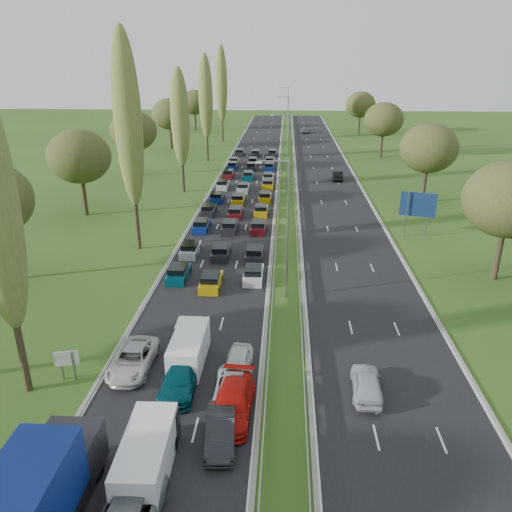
# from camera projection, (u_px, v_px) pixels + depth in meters

# --- Properties ---
(ground) EXTENTS (260.00, 260.00, 0.00)m
(ground) POSITION_uv_depth(u_px,v_px,m) (287.00, 191.00, 77.63)
(ground) COLOR #284A17
(ground) RESTS_ON ground
(near_carriageway) EXTENTS (10.50, 215.00, 0.04)m
(near_carriageway) POSITION_uv_depth(u_px,v_px,m) (245.00, 187.00, 80.32)
(near_carriageway) COLOR black
(near_carriageway) RESTS_ON ground
(far_carriageway) EXTENTS (10.50, 215.00, 0.04)m
(far_carriageway) POSITION_uv_depth(u_px,v_px,m) (329.00, 188.00, 79.58)
(far_carriageway) COLOR black
(far_carriageway) RESTS_ON ground
(central_reservation) EXTENTS (2.36, 215.00, 0.32)m
(central_reservation) POSITION_uv_depth(u_px,v_px,m) (287.00, 184.00, 79.75)
(central_reservation) COLOR gray
(central_reservation) RESTS_ON ground
(lamp_columns) EXTENTS (0.18, 140.18, 12.00)m
(lamp_columns) POSITION_uv_depth(u_px,v_px,m) (288.00, 155.00, 73.56)
(lamp_columns) COLOR gray
(lamp_columns) RESTS_ON ground
(poplar_row) EXTENTS (2.80, 127.80, 22.44)m
(poplar_row) POSITION_uv_depth(u_px,v_px,m) (162.00, 117.00, 62.97)
(poplar_row) COLOR #2D2116
(poplar_row) RESTS_ON ground
(woodland_left) EXTENTS (8.00, 166.00, 11.10)m
(woodland_left) POSITION_uv_depth(u_px,v_px,m) (68.00, 162.00, 60.14)
(woodland_left) COLOR #2D2116
(woodland_left) RESTS_ON ground
(woodland_right) EXTENTS (8.00, 153.00, 11.10)m
(woodland_right) POSITION_uv_depth(u_px,v_px,m) (447.00, 160.00, 61.35)
(woodland_right) COLOR #2D2116
(woodland_right) RESTS_ON ground
(traffic_queue_fill) EXTENTS (9.09, 69.82, 0.80)m
(traffic_queue_fill) POSITION_uv_depth(u_px,v_px,m) (243.00, 192.00, 75.51)
(traffic_queue_fill) COLOR #053F4C
(traffic_queue_fill) RESTS_ON ground
(near_car_2) EXTENTS (2.59, 5.41, 1.49)m
(near_car_2) POSITION_uv_depth(u_px,v_px,m) (133.00, 359.00, 32.99)
(near_car_2) COLOR silver
(near_car_2) RESTS_ON near_carriageway
(near_car_7) EXTENTS (2.15, 5.19, 1.50)m
(near_car_7) POSITION_uv_depth(u_px,v_px,m) (180.00, 379.00, 31.00)
(near_car_7) COLOR #05434E
(near_car_7) RESTS_ON near_carriageway
(near_car_9) EXTENTS (1.89, 4.52, 1.45)m
(near_car_9) POSITION_uv_depth(u_px,v_px,m) (221.00, 430.00, 26.71)
(near_car_9) COLOR black
(near_car_9) RESTS_ON near_carriageway
(near_car_10) EXTENTS (2.28, 4.83, 1.33)m
(near_car_10) POSITION_uv_depth(u_px,v_px,m) (232.00, 390.00, 30.05)
(near_car_10) COLOR #B0B7BA
(near_car_10) RESTS_ON near_carriageway
(near_car_11) EXTENTS (2.53, 5.63, 1.60)m
(near_car_11) POSITION_uv_depth(u_px,v_px,m) (233.00, 402.00, 28.77)
(near_car_11) COLOR #B8110B
(near_car_11) RESTS_ON near_carriageway
(near_car_12) EXTENTS (1.96, 4.35, 1.45)m
(near_car_12) POSITION_uv_depth(u_px,v_px,m) (238.00, 364.00, 32.56)
(near_car_12) COLOR silver
(near_car_12) RESTS_ON near_carriageway
(far_car_0) EXTENTS (2.01, 4.46, 1.49)m
(far_car_0) POSITION_uv_depth(u_px,v_px,m) (367.00, 383.00, 30.56)
(far_car_0) COLOR #B6BAC1
(far_car_0) RESTS_ON far_carriageway
(far_car_1) EXTENTS (1.78, 4.68, 1.52)m
(far_car_1) POSITION_uv_depth(u_px,v_px,m) (338.00, 175.00, 84.76)
(far_car_1) COLOR black
(far_car_1) RESTS_ON far_carriageway
(far_car_2) EXTENTS (2.80, 5.37, 1.44)m
(far_car_2) POSITION_uv_depth(u_px,v_px,m) (306.00, 130.00, 138.28)
(far_car_2) COLOR slate
(far_car_2) RESTS_ON far_carriageway
(white_van_front) EXTENTS (2.20, 5.62, 2.26)m
(white_van_front) POSITION_uv_depth(u_px,v_px,m) (148.00, 453.00, 24.66)
(white_van_front) COLOR silver
(white_van_front) RESTS_ON near_carriageway
(white_van_rear) EXTENTS (2.08, 5.29, 2.13)m
(white_van_rear) POSITION_uv_depth(u_px,v_px,m) (190.00, 347.00, 33.84)
(white_van_rear) COLOR white
(white_van_rear) RESTS_ON near_carriageway
(info_sign) EXTENTS (1.49, 0.39, 2.10)m
(info_sign) POSITION_uv_depth(u_px,v_px,m) (67.00, 361.00, 31.69)
(info_sign) COLOR gray
(info_sign) RESTS_ON ground
(direction_sign) EXTENTS (3.86, 1.24, 5.20)m
(direction_sign) POSITION_uv_depth(u_px,v_px,m) (418.00, 207.00, 56.83)
(direction_sign) COLOR gray
(direction_sign) RESTS_ON ground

